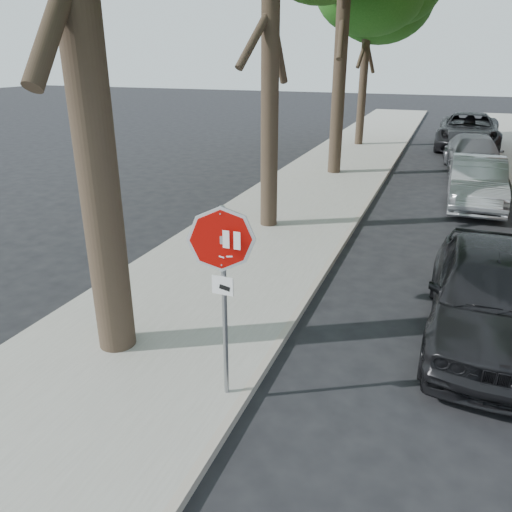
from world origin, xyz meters
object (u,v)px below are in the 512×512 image
Objects in this scene: car_b at (477,182)px; car_d at (468,131)px; car_c at (473,155)px; car_a at (491,294)px; stop_sign at (223,268)px.

car_d reaches higher than car_b.
car_b reaches higher than car_c.
car_a is at bearing -95.44° from car_c.
car_a is at bearing 42.31° from stop_sign.
stop_sign reaches higher than car_d.
stop_sign is 22.45m from car_d.
car_b is 4.95m from car_c.
car_d reaches higher than car_c.
car_b is (0.00, 8.41, -0.07)m from car_a.
car_b is 0.91× the size of car_c.
car_a is 8.41m from car_b.
car_b is at bearing -95.44° from car_c.
car_a is at bearing -90.87° from car_b.
car_a is 1.06× the size of car_b.
stop_sign is at bearing -137.20° from car_a.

